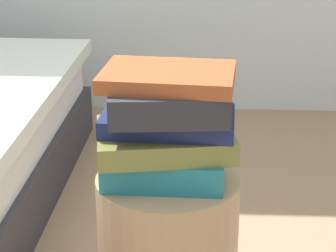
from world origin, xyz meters
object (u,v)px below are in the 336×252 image
object	(u,v)px
book_teal	(165,163)
book_navy	(170,121)
book_charcoal	(167,99)
book_rust	(167,77)
book_olive	(164,139)

from	to	relation	value
book_teal	book_navy	distance (m)	0.10
book_charcoal	book_rust	distance (m)	0.05
book_rust	book_charcoal	bearing A→B (deg)	-81.04
book_teal	book_rust	size ratio (longest dim) A/B	0.94
book_navy	book_olive	bearing A→B (deg)	174.43
book_teal	book_navy	xyz separation A→B (m)	(0.01, -0.00, 0.10)
book_charcoal	book_rust	xyz separation A→B (m)	(-0.00, 0.01, 0.05)
book_teal	book_olive	world-z (taller)	book_olive
book_teal	book_rust	bearing A→B (deg)	16.24
book_teal	book_charcoal	size ratio (longest dim) A/B	1.06
book_navy	book_rust	world-z (taller)	book_rust
book_navy	book_charcoal	distance (m)	0.05
book_rust	book_olive	bearing A→B (deg)	-172.23
book_olive	book_charcoal	size ratio (longest dim) A/B	1.19
book_navy	book_charcoal	xyz separation A→B (m)	(-0.01, -0.01, 0.05)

